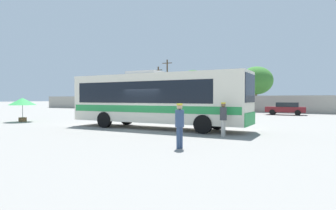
{
  "coord_description": "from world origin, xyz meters",
  "views": [
    {
      "loc": [
        9.76,
        -15.24,
        1.94
      ],
      "look_at": [
        -0.19,
        3.07,
        1.45
      ],
      "focal_mm": 30.63,
      "sensor_mm": 36.0,
      "label": 1
    }
  ],
  "objects_px": {
    "vendor_umbrella_near_gate_green": "(22,102)",
    "roadside_tree_midleft": "(256,81)",
    "parked_car_third_maroon": "(233,107)",
    "utility_pole_near": "(167,83)",
    "attendant_by_bus_door": "(223,117)",
    "parked_car_leftmost_silver": "(150,106)",
    "parked_car_rightmost_maroon": "(286,108)",
    "utility_pole_far": "(158,87)",
    "parked_car_second_dark_blue": "(187,107)",
    "coach_bus_cream_green": "(155,98)",
    "passenger_waiting_on_apron": "(180,123)",
    "roadside_tree_left": "(193,84)"
  },
  "relations": [
    {
      "from": "parked_car_second_dark_blue",
      "to": "parked_car_third_maroon",
      "type": "relative_size",
      "value": 0.99
    },
    {
      "from": "parked_car_rightmost_maroon",
      "to": "roadside_tree_midleft",
      "type": "bearing_deg",
      "value": 116.76
    },
    {
      "from": "coach_bus_cream_green",
      "to": "parked_car_second_dark_blue",
      "type": "height_order",
      "value": "coach_bus_cream_green"
    },
    {
      "from": "coach_bus_cream_green",
      "to": "parked_car_leftmost_silver",
      "type": "xyz_separation_m",
      "value": [
        -12.99,
        20.17,
        -1.22
      ]
    },
    {
      "from": "coach_bus_cream_green",
      "to": "parked_car_third_maroon",
      "type": "height_order",
      "value": "coach_bus_cream_green"
    },
    {
      "from": "parked_car_third_maroon",
      "to": "roadside_tree_left",
      "type": "height_order",
      "value": "roadside_tree_left"
    },
    {
      "from": "utility_pole_far",
      "to": "roadside_tree_midleft",
      "type": "bearing_deg",
      "value": 13.98
    },
    {
      "from": "vendor_umbrella_near_gate_green",
      "to": "roadside_tree_midleft",
      "type": "xyz_separation_m",
      "value": [
        12.35,
        32.03,
        3.12
      ]
    },
    {
      "from": "attendant_by_bus_door",
      "to": "parked_car_leftmost_silver",
      "type": "xyz_separation_m",
      "value": [
        -18.11,
        21.93,
        -0.24
      ]
    },
    {
      "from": "parked_car_leftmost_silver",
      "to": "roadside_tree_left",
      "type": "relative_size",
      "value": 0.62
    },
    {
      "from": "vendor_umbrella_near_gate_green",
      "to": "coach_bus_cream_green",
      "type": "bearing_deg",
      "value": 3.83
    },
    {
      "from": "vendor_umbrella_near_gate_green",
      "to": "parked_car_rightmost_maroon",
      "type": "bearing_deg",
      "value": 49.08
    },
    {
      "from": "vendor_umbrella_near_gate_green",
      "to": "parked_car_third_maroon",
      "type": "relative_size",
      "value": 0.47
    },
    {
      "from": "parked_car_third_maroon",
      "to": "utility_pole_near",
      "type": "relative_size",
      "value": 0.53
    },
    {
      "from": "coach_bus_cream_green",
      "to": "parked_car_rightmost_maroon",
      "type": "bearing_deg",
      "value": 73.9
    },
    {
      "from": "attendant_by_bus_door",
      "to": "roadside_tree_midleft",
      "type": "relative_size",
      "value": 0.25
    },
    {
      "from": "parked_car_third_maroon",
      "to": "utility_pole_near",
      "type": "distance_m",
      "value": 16.87
    },
    {
      "from": "utility_pole_far",
      "to": "parked_car_second_dark_blue",
      "type": "bearing_deg",
      "value": -37.33
    },
    {
      "from": "parked_car_leftmost_silver",
      "to": "roadside_tree_midleft",
      "type": "xyz_separation_m",
      "value": [
        13.08,
        11.04,
        4.01
      ]
    },
    {
      "from": "coach_bus_cream_green",
      "to": "passenger_waiting_on_apron",
      "type": "bearing_deg",
      "value": -51.48
    },
    {
      "from": "parked_car_rightmost_maroon",
      "to": "utility_pole_near",
      "type": "xyz_separation_m",
      "value": [
        -20.37,
        8.42,
        3.77
      ]
    },
    {
      "from": "passenger_waiting_on_apron",
      "to": "parked_car_third_maroon",
      "type": "height_order",
      "value": "passenger_waiting_on_apron"
    },
    {
      "from": "parked_car_third_maroon",
      "to": "parked_car_rightmost_maroon",
      "type": "bearing_deg",
      "value": -0.42
    },
    {
      "from": "attendant_by_bus_door",
      "to": "parked_car_leftmost_silver",
      "type": "bearing_deg",
      "value": 129.55
    },
    {
      "from": "attendant_by_bus_door",
      "to": "parked_car_rightmost_maroon",
      "type": "relative_size",
      "value": 0.4
    },
    {
      "from": "parked_car_third_maroon",
      "to": "parked_car_rightmost_maroon",
      "type": "height_order",
      "value": "parked_car_third_maroon"
    },
    {
      "from": "utility_pole_near",
      "to": "roadside_tree_midleft",
      "type": "xyz_separation_m",
      "value": [
        14.7,
        2.82,
        0.22
      ]
    },
    {
      "from": "parked_car_leftmost_silver",
      "to": "vendor_umbrella_near_gate_green",
      "type": "bearing_deg",
      "value": -88.01
    },
    {
      "from": "parked_car_second_dark_blue",
      "to": "roadside_tree_midleft",
      "type": "xyz_separation_m",
      "value": [
        7.43,
        10.37,
        3.99
      ]
    },
    {
      "from": "utility_pole_far",
      "to": "parked_car_leftmost_silver",
      "type": "bearing_deg",
      "value": -68.65
    },
    {
      "from": "passenger_waiting_on_apron",
      "to": "parked_car_leftmost_silver",
      "type": "height_order",
      "value": "passenger_waiting_on_apron"
    },
    {
      "from": "utility_pole_far",
      "to": "passenger_waiting_on_apron",
      "type": "bearing_deg",
      "value": -58.34
    },
    {
      "from": "parked_car_leftmost_silver",
      "to": "parked_car_second_dark_blue",
      "type": "height_order",
      "value": "parked_car_second_dark_blue"
    },
    {
      "from": "attendant_by_bus_door",
      "to": "parked_car_rightmost_maroon",
      "type": "height_order",
      "value": "attendant_by_bus_door"
    },
    {
      "from": "passenger_waiting_on_apron",
      "to": "utility_pole_near",
      "type": "xyz_separation_m",
      "value": [
        -19.3,
        34.29,
        3.55
      ]
    },
    {
      "from": "passenger_waiting_on_apron",
      "to": "parked_car_third_maroon",
      "type": "distance_m",
      "value": 26.42
    },
    {
      "from": "parked_car_rightmost_maroon",
      "to": "utility_pole_far",
      "type": "bearing_deg",
      "value": 161.28
    },
    {
      "from": "parked_car_third_maroon",
      "to": "utility_pole_far",
      "type": "bearing_deg",
      "value": 154.66
    },
    {
      "from": "vendor_umbrella_near_gate_green",
      "to": "parked_car_second_dark_blue",
      "type": "bearing_deg",
      "value": 77.18
    },
    {
      "from": "parked_car_rightmost_maroon",
      "to": "utility_pole_far",
      "type": "xyz_separation_m",
      "value": [
        -21.52,
        7.29,
        3.12
      ]
    },
    {
      "from": "parked_car_leftmost_silver",
      "to": "parked_car_rightmost_maroon",
      "type": "distance_m",
      "value": 18.75
    },
    {
      "from": "vendor_umbrella_near_gate_green",
      "to": "parked_car_rightmost_maroon",
      "type": "relative_size",
      "value": 0.49
    },
    {
      "from": "parked_car_rightmost_maroon",
      "to": "utility_pole_near",
      "type": "relative_size",
      "value": 0.5
    },
    {
      "from": "coach_bus_cream_green",
      "to": "roadside_tree_midleft",
      "type": "height_order",
      "value": "roadside_tree_midleft"
    },
    {
      "from": "vendor_umbrella_near_gate_green",
      "to": "parked_car_third_maroon",
      "type": "height_order",
      "value": "vendor_umbrella_near_gate_green"
    },
    {
      "from": "utility_pole_far",
      "to": "roadside_tree_left",
      "type": "height_order",
      "value": "utility_pole_far"
    },
    {
      "from": "coach_bus_cream_green",
      "to": "passenger_waiting_on_apron",
      "type": "height_order",
      "value": "coach_bus_cream_green"
    },
    {
      "from": "vendor_umbrella_near_gate_green",
      "to": "parked_car_second_dark_blue",
      "type": "height_order",
      "value": "vendor_umbrella_near_gate_green"
    },
    {
      "from": "parked_car_leftmost_silver",
      "to": "parked_car_second_dark_blue",
      "type": "relative_size",
      "value": 0.88
    },
    {
      "from": "parked_car_rightmost_maroon",
      "to": "roadside_tree_left",
      "type": "bearing_deg",
      "value": 152.84
    }
  ]
}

